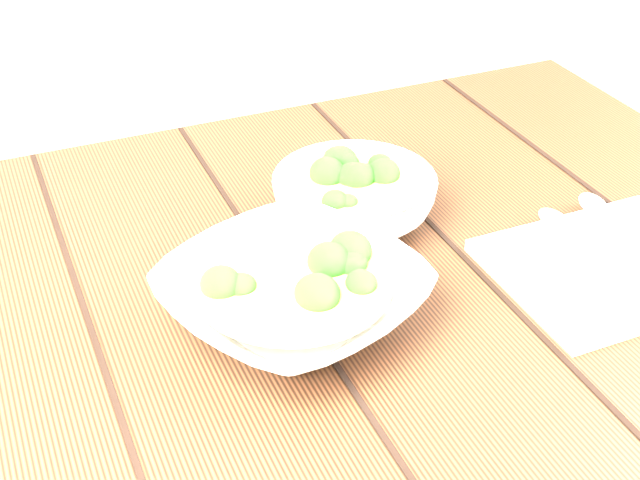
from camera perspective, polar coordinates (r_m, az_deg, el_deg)
table at (r=1.02m, az=-1.11°, el=-8.07°), size 1.20×0.80×0.75m
soup_bowl_front at (r=0.87m, az=-1.75°, el=-3.59°), size 0.31×0.31×0.07m
soup_bowl_back at (r=1.02m, az=2.22°, el=2.72°), size 0.21×0.21×0.07m
trivet at (r=0.97m, az=0.73°, el=-0.38°), size 0.14×0.14×0.03m
napkin at (r=1.00m, az=18.04°, el=-1.66°), size 0.24×0.20×0.01m
spoon_left at (r=1.02m, az=16.01°, el=0.09°), size 0.04×0.20×0.01m
spoon_right at (r=1.05m, az=17.84°, el=1.05°), size 0.08×0.19×0.01m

